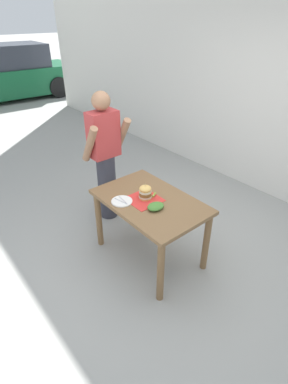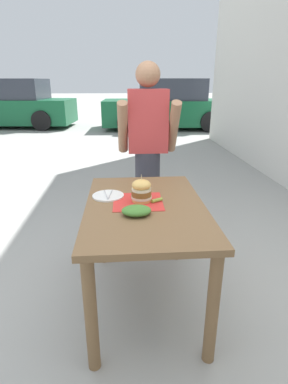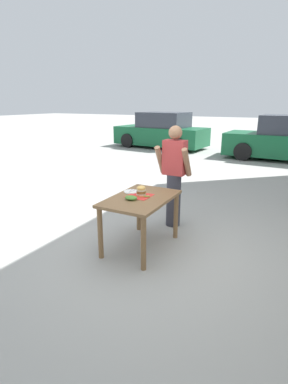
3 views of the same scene
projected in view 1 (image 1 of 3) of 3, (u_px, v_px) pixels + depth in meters
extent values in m
plane|color=#9E9E99|center=(149.00, 255.00, 3.52)|extent=(80.00, 80.00, 0.00)
cube|color=brown|center=(150.00, 202.00, 3.13)|extent=(0.77, 1.19, 0.04)
cylinder|color=brown|center=(161.00, 272.00, 2.80)|extent=(0.07, 0.07, 0.73)
cylinder|color=brown|center=(206.00, 242.00, 3.16)|extent=(0.07, 0.07, 0.73)
cylinder|color=brown|center=(99.00, 220.00, 3.50)|extent=(0.07, 0.07, 0.73)
cylinder|color=brown|center=(142.00, 200.00, 3.86)|extent=(0.07, 0.07, 0.73)
cube|color=red|center=(144.00, 199.00, 3.12)|extent=(0.33, 0.33, 0.00)
cylinder|color=#E5B25B|center=(145.00, 197.00, 3.14)|extent=(0.13, 0.13, 0.02)
cylinder|color=beige|center=(145.00, 196.00, 3.13)|extent=(0.14, 0.14, 0.02)
cylinder|color=brown|center=(145.00, 194.00, 3.11)|extent=(0.13, 0.13, 0.04)
cylinder|color=beige|center=(145.00, 191.00, 3.10)|extent=(0.13, 0.13, 0.02)
ellipsoid|color=#E5B25B|center=(145.00, 189.00, 3.08)|extent=(0.13, 0.13, 0.07)
cylinder|color=#D1B77F|center=(145.00, 185.00, 3.06)|extent=(0.00, 0.00, 0.05)
cylinder|color=#8EA83D|center=(154.00, 195.00, 3.17)|extent=(0.08, 0.06, 0.02)
cylinder|color=white|center=(122.00, 201.00, 3.09)|extent=(0.22, 0.22, 0.01)
cylinder|color=silver|center=(121.00, 201.00, 3.07)|extent=(0.04, 0.17, 0.01)
cylinder|color=silver|center=(123.00, 200.00, 3.09)|extent=(0.03, 0.17, 0.01)
ellipsoid|color=#477F33|center=(156.00, 206.00, 2.97)|extent=(0.18, 0.14, 0.06)
cylinder|color=#33333D|center=(107.00, 187.00, 3.98)|extent=(0.24, 0.24, 0.90)
cube|color=#B73838|center=(103.00, 134.00, 3.60)|extent=(0.36, 0.22, 0.56)
sphere|color=#9E7051|center=(101.00, 101.00, 3.40)|extent=(0.22, 0.22, 0.22)
cylinder|color=#9E7051|center=(90.00, 144.00, 3.46)|extent=(0.09, 0.34, 0.50)
cylinder|color=#9E7051|center=(122.00, 135.00, 3.72)|extent=(0.09, 0.34, 0.50)
cube|color=#145933|center=(9.00, 81.00, 9.55)|extent=(4.27, 1.88, 0.80)
cube|color=#2D333D|center=(8.00, 56.00, 9.25)|extent=(2.17, 1.65, 0.66)
cylinder|color=black|center=(59.00, 87.00, 9.79)|extent=(0.65, 0.25, 0.64)
cylinder|color=black|center=(40.00, 79.00, 10.89)|extent=(0.65, 0.25, 0.64)
cube|color=black|center=(130.00, 64.00, 12.66)|extent=(4.35, 2.13, 0.80)
cube|color=#2D333D|center=(133.00, 44.00, 12.35)|extent=(2.25, 1.77, 0.66)
cylinder|color=black|center=(112.00, 75.00, 11.58)|extent=(0.66, 0.29, 0.64)
cylinder|color=black|center=(94.00, 70.00, 12.73)|extent=(0.66, 0.29, 0.64)
cylinder|color=black|center=(166.00, 69.00, 12.82)|extent=(0.66, 0.29, 0.64)
cylinder|color=black|center=(145.00, 64.00, 13.97)|extent=(0.66, 0.29, 0.64)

